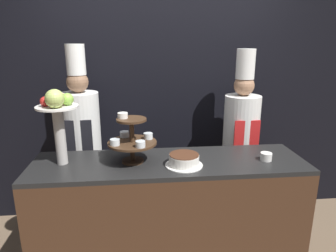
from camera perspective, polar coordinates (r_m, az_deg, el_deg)
The scene contains 8 objects.
wall_back at distance 3.08m, azimuth -1.53°, elevation 7.93°, with size 10.00×0.06×2.80m.
buffet_counter at distance 2.53m, azimuth 0.23°, elevation -16.57°, with size 2.09×0.59×0.94m.
tiered_stand at distance 2.24m, azimuth -6.93°, elevation -2.43°, with size 0.37×0.37×0.38m.
fruit_pedestal at distance 2.27m, azimuth -20.22°, elevation 2.30°, with size 0.30×0.30×0.57m.
cake_round at distance 2.21m, azimuth 3.07°, elevation -6.53°, with size 0.28×0.28×0.09m.
cup_white at distance 2.43m, azimuth 18.18°, elevation -5.55°, with size 0.09×0.09×0.06m.
chef_left at distance 2.87m, azimuth -16.07°, elevation -1.98°, with size 0.34×0.34×1.80m.
chef_center_left at distance 3.00m, azimuth 13.68°, elevation -1.58°, with size 0.34×0.34×1.76m.
Camera 1 is at (-0.22, -1.83, 1.83)m, focal length 32.00 mm.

